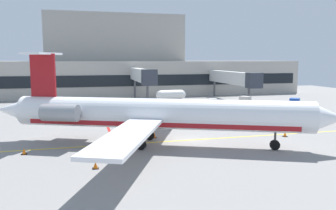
{
  "coord_description": "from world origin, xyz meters",
  "views": [
    {
      "loc": [
        -10.45,
        -31.77,
        8.09
      ],
      "look_at": [
        -1.0,
        4.77,
        3.0
      ],
      "focal_mm": 36.14,
      "sensor_mm": 36.0,
      "label": 1
    }
  ],
  "objects_px": {
    "pushback_tractor": "(294,106)",
    "belt_loader": "(243,104)",
    "baggage_tug": "(213,107)",
    "fuel_tank": "(171,95)",
    "regional_jet": "(154,114)"
  },
  "relations": [
    {
      "from": "pushback_tractor",
      "to": "belt_loader",
      "type": "distance_m",
      "value": 7.67
    },
    {
      "from": "baggage_tug",
      "to": "belt_loader",
      "type": "relative_size",
      "value": 0.94
    },
    {
      "from": "pushback_tractor",
      "to": "fuel_tank",
      "type": "relative_size",
      "value": 0.65
    },
    {
      "from": "belt_loader",
      "to": "fuel_tank",
      "type": "bearing_deg",
      "value": 122.69
    },
    {
      "from": "baggage_tug",
      "to": "pushback_tractor",
      "type": "xyz_separation_m",
      "value": [
        11.85,
        -3.27,
        0.05
      ]
    },
    {
      "from": "pushback_tractor",
      "to": "baggage_tug",
      "type": "bearing_deg",
      "value": 164.57
    },
    {
      "from": "regional_jet",
      "to": "belt_loader",
      "type": "height_order",
      "value": "regional_jet"
    },
    {
      "from": "fuel_tank",
      "to": "belt_loader",
      "type": "bearing_deg",
      "value": -57.31
    },
    {
      "from": "baggage_tug",
      "to": "fuel_tank",
      "type": "distance_m",
      "value": 15.08
    },
    {
      "from": "baggage_tug",
      "to": "pushback_tractor",
      "type": "distance_m",
      "value": 12.3
    },
    {
      "from": "regional_jet",
      "to": "baggage_tug",
      "type": "bearing_deg",
      "value": 52.93
    },
    {
      "from": "regional_jet",
      "to": "baggage_tug",
      "type": "distance_m",
      "value": 21.34
    },
    {
      "from": "belt_loader",
      "to": "regional_jet",
      "type": "bearing_deg",
      "value": -135.3
    },
    {
      "from": "regional_jet",
      "to": "fuel_tank",
      "type": "distance_m",
      "value": 33.4
    },
    {
      "from": "regional_jet",
      "to": "fuel_tank",
      "type": "relative_size",
      "value": 5.3
    }
  ]
}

